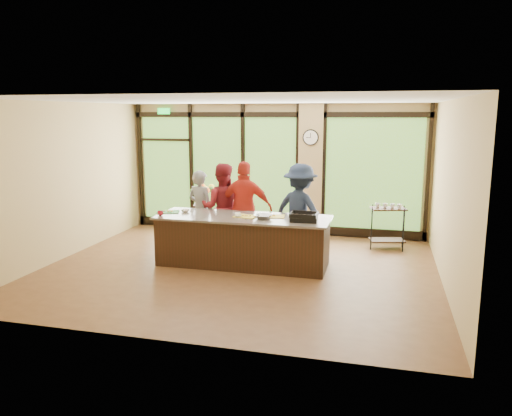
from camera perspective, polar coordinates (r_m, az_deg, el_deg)
The scene contains 25 objects.
floor at distance 9.11m, azimuth -2.01°, elevation -7.01°, with size 7.00×7.00×0.00m, color brown.
ceiling at distance 8.67m, azimuth -2.15°, elevation 12.21°, with size 7.00×7.00×0.00m, color white.
back_wall at distance 11.65m, azimuth 2.13°, elevation 4.46°, with size 7.00×7.00×0.00m, color tan.
left_wall at distance 10.31m, azimuth -21.09°, elevation 2.92°, with size 6.00×6.00×0.00m, color tan.
right_wall at distance 8.47m, azimuth 21.26°, elevation 1.34°, with size 6.00×6.00×0.00m, color tan.
window_wall at distance 11.58m, azimuth 2.87°, elevation 3.89°, with size 6.90×0.12×3.00m.
island_base at distance 9.26m, azimuth -1.51°, elevation -3.87°, with size 3.10×1.00×0.88m, color black.
countertop at distance 9.15m, azimuth -1.52°, elevation -1.09°, with size 3.20×1.10×0.04m, color slate.
wall_clock at distance 11.31m, azimuth 6.26°, elevation 8.02°, with size 0.36×0.04×0.36m.
cook_left at distance 10.28m, azimuth -6.33°, elevation -0.25°, with size 0.60×0.40×1.65m, color slate.
cook_midleft at distance 10.13m, azimuth -3.89°, elevation 0.06°, with size 0.88×0.68×1.80m, color maroon.
cook_midright at distance 9.86m, azimuth -1.27°, elevation -0.04°, with size 1.09×0.45×1.86m, color #B3281B.
cook_right at distance 9.79m, azimuth 5.07°, elevation -0.27°, with size 1.18×0.68×1.83m, color #1A243A.
roasting_pan at distance 8.78m, azimuth 5.49°, elevation -1.23°, with size 0.47×0.37×0.08m, color black.
mixing_bowl at distance 8.94m, azimuth 0.81°, elevation -0.99°, with size 0.31×0.31×0.08m, color silver.
cutting_board_left at distance 9.68m, azimuth -10.05°, elevation -0.43°, with size 0.43×0.32×0.01m, color #2E7E30.
cutting_board_center at distance 9.13m, azimuth -1.14°, elevation -0.95°, with size 0.41×0.30×0.01m, color yellow.
cutting_board_right at distance 9.13m, azimuth 1.99°, elevation -0.95°, with size 0.41×0.31×0.01m, color yellow.
prep_bowl_near at distance 9.64m, azimuth -8.10°, elevation -0.32°, with size 0.16×0.16×0.05m, color white.
prep_bowl_mid at distance 9.09m, azimuth -2.04°, elevation -0.91°, with size 0.13×0.13×0.04m, color white.
prep_bowl_far at distance 9.30m, azimuth -2.11°, elevation -0.68°, with size 0.13×0.13×0.03m, color white.
red_ramekin at distance 9.39m, azimuth -10.88°, elevation -0.59°, with size 0.11×0.11×0.09m, color #A61020.
flower_stand at distance 11.29m, azimuth -6.10°, elevation -1.52°, with size 0.39×0.39×0.78m, color black.
flower_vase at distance 11.19m, azimuth -6.15°, elevation 1.07°, with size 0.25×0.25×0.26m, color #9B8354.
bar_cart at distance 10.68m, azimuth 14.82°, elevation -1.52°, with size 0.78×0.56×0.96m.
Camera 1 is at (2.47, -8.31, 2.78)m, focal length 35.00 mm.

